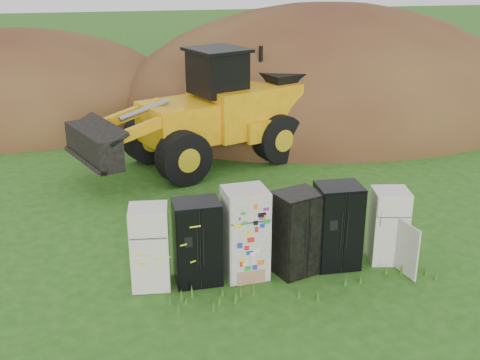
% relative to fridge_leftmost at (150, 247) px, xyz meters
% --- Properties ---
extents(ground, '(120.00, 120.00, 0.00)m').
position_rel_fridge_leftmost_xyz_m(ground, '(2.51, 0.02, -0.83)').
color(ground, '#204E14').
rests_on(ground, ground).
extents(fridge_leftmost, '(0.79, 0.77, 1.66)m').
position_rel_fridge_leftmost_xyz_m(fridge_leftmost, '(0.00, 0.00, 0.00)').
color(fridge_leftmost, white).
rests_on(fridge_leftmost, ground).
extents(fridge_black_side, '(0.91, 0.73, 1.71)m').
position_rel_fridge_leftmost_xyz_m(fridge_black_side, '(0.92, -0.02, 0.03)').
color(fridge_black_side, black).
rests_on(fridge_black_side, ground).
extents(fridge_sticker, '(0.89, 0.84, 1.87)m').
position_rel_fridge_leftmost_xyz_m(fridge_sticker, '(1.88, 0.02, 0.11)').
color(fridge_sticker, silver).
rests_on(fridge_sticker, ground).
extents(fridge_dark_mid, '(1.07, 0.97, 1.73)m').
position_rel_fridge_leftmost_xyz_m(fridge_dark_mid, '(2.93, -0.03, 0.04)').
color(fridge_dark_mid, black).
rests_on(fridge_dark_mid, ground).
extents(fridge_black_right, '(0.91, 0.76, 1.78)m').
position_rel_fridge_leftmost_xyz_m(fridge_black_right, '(3.82, 0.06, 0.06)').
color(fridge_black_right, black).
rests_on(fridge_black_right, ground).
extents(fridge_open_door, '(0.83, 0.78, 1.59)m').
position_rel_fridge_leftmost_xyz_m(fridge_open_door, '(4.95, 0.05, -0.03)').
color(fridge_open_door, white).
rests_on(fridge_open_door, ground).
extents(wheel_loader, '(7.81, 5.50, 3.50)m').
position_rel_fridge_leftmost_xyz_m(wheel_loader, '(1.74, 6.85, 0.92)').
color(wheel_loader, '#EBAB0F').
rests_on(wheel_loader, ground).
extents(dirt_mound_right, '(16.80, 12.32, 8.76)m').
position_rel_fridge_leftmost_xyz_m(dirt_mound_right, '(7.72, 12.14, -0.83)').
color(dirt_mound_right, '#4A2518').
rests_on(dirt_mound_right, ground).
extents(dirt_mound_left, '(13.62, 10.21, 6.83)m').
position_rel_fridge_leftmost_xyz_m(dirt_mound_left, '(-4.40, 14.32, -0.83)').
color(dirt_mound_left, '#4A2518').
rests_on(dirt_mound_left, ground).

